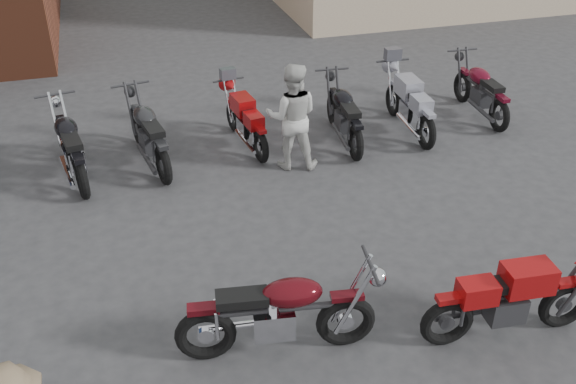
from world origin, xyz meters
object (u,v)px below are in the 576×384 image
object	(u,v)px
vintage_motorcycle	(280,308)
row_bike_4	(245,117)
row_bike_2	(69,142)
row_bike_7	(481,87)
row_bike_3	(148,130)
row_bike_5	(344,111)
row_bike_6	(410,101)
sportbike	(514,295)
person_light	(292,117)

from	to	relation	value
vintage_motorcycle	row_bike_4	bearing A→B (deg)	89.42
row_bike_2	row_bike_7	bearing A→B (deg)	-97.82
row_bike_3	row_bike_5	world-z (taller)	row_bike_3
row_bike_2	row_bike_5	size ratio (longest dim) A/B	1.04
row_bike_2	row_bike_3	bearing A→B (deg)	-95.50
row_bike_6	row_bike_2	bearing A→B (deg)	92.27
sportbike	row_bike_7	size ratio (longest dim) A/B	1.00
row_bike_3	row_bike_4	distance (m)	1.75
sportbike	person_light	world-z (taller)	person_light
row_bike_5	person_light	bearing A→B (deg)	124.00
row_bike_3	row_bike_6	xyz separation A→B (m)	(4.83, -0.09, -0.02)
row_bike_3	row_bike_4	bearing A→B (deg)	-93.60
vintage_motorcycle	row_bike_7	distance (m)	7.58
person_light	row_bike_3	xyz separation A→B (m)	(-2.32, 0.81, -0.30)
row_bike_3	row_bike_7	world-z (taller)	row_bike_3
vintage_motorcycle	row_bike_5	distance (m)	5.48
row_bike_5	row_bike_7	bearing A→B (deg)	-79.31
row_bike_3	vintage_motorcycle	bearing A→B (deg)	-179.08
row_bike_5	row_bike_6	world-z (taller)	row_bike_6
sportbike	person_light	distance (m)	4.83
row_bike_6	sportbike	bearing A→B (deg)	168.70
row_bike_4	row_bike_7	distance (m)	4.75
row_bike_4	vintage_motorcycle	bearing A→B (deg)	163.46
row_bike_7	person_light	bearing A→B (deg)	105.45
vintage_motorcycle	row_bike_2	xyz separation A→B (m)	(-2.21, 4.89, -0.01)
row_bike_4	row_bike_7	bearing A→B (deg)	-97.89
person_light	row_bike_2	bearing A→B (deg)	5.29
person_light	row_bike_4	world-z (taller)	person_light
row_bike_6	row_bike_7	bearing A→B (deg)	-79.19
sportbike	row_bike_2	world-z (taller)	row_bike_2
sportbike	row_bike_7	world-z (taller)	row_bike_7
row_bike_4	row_bike_6	size ratio (longest dim) A/B	0.90
row_bike_3	row_bike_6	bearing A→B (deg)	-100.68
row_bike_2	sportbike	bearing A→B (deg)	-147.88
row_bike_7	row_bike_5	bearing A→B (deg)	98.25
row_bike_6	row_bike_7	size ratio (longest dim) A/B	1.02
row_bike_3	row_bike_6	world-z (taller)	row_bike_3
row_bike_3	row_bike_2	bearing A→B (deg)	84.58
vintage_motorcycle	row_bike_5	size ratio (longest dim) A/B	1.07
sportbike	row_bike_4	bearing A→B (deg)	112.48
person_light	row_bike_5	size ratio (longest dim) A/B	0.90
sportbike	row_bike_5	xyz separation A→B (m)	(-0.04, 5.33, 0.00)
row_bike_7	row_bike_4	bearing A→B (deg)	92.11
vintage_motorcycle	row_bike_4	size ratio (longest dim) A/B	1.16
vintage_motorcycle	row_bike_6	size ratio (longest dim) A/B	1.05
row_bike_7	row_bike_6	bearing A→B (deg)	100.96
row_bike_2	row_bike_6	bearing A→B (deg)	-99.66
vintage_motorcycle	person_light	size ratio (longest dim) A/B	1.19
row_bike_6	row_bike_7	distance (m)	1.68
row_bike_2	row_bike_4	bearing A→B (deg)	-94.46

